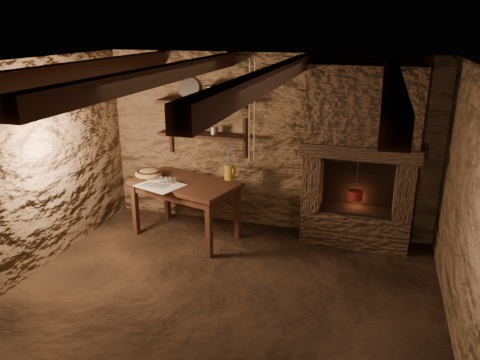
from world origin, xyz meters
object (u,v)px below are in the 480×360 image
(wooden_bowl, at_px, (149,174))
(red_pot, at_px, (356,195))
(iron_stockpot, at_px, (214,94))
(work_table, at_px, (186,207))
(stoneware_jug, at_px, (229,165))

(wooden_bowl, bearing_deg, red_pot, 7.36)
(iron_stockpot, bearing_deg, work_table, -115.34)
(stoneware_jug, bearing_deg, iron_stockpot, 145.34)
(work_table, distance_m, wooden_bowl, 0.68)
(stoneware_jug, xyz_separation_m, wooden_bowl, (-1.07, -0.22, -0.15))
(red_pot, bearing_deg, iron_stockpot, 176.44)
(iron_stockpot, bearing_deg, stoneware_jug, -40.96)
(work_table, relative_size, wooden_bowl, 4.10)
(stoneware_jug, distance_m, wooden_bowl, 1.11)
(work_table, xyz_separation_m, red_pot, (2.17, 0.39, 0.27))
(iron_stockpot, relative_size, red_pot, 0.46)
(work_table, bearing_deg, stoneware_jug, 41.98)
(wooden_bowl, xyz_separation_m, iron_stockpot, (0.78, 0.47, 1.04))
(iron_stockpot, bearing_deg, red_pot, -3.56)
(work_table, bearing_deg, red_pot, 26.19)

